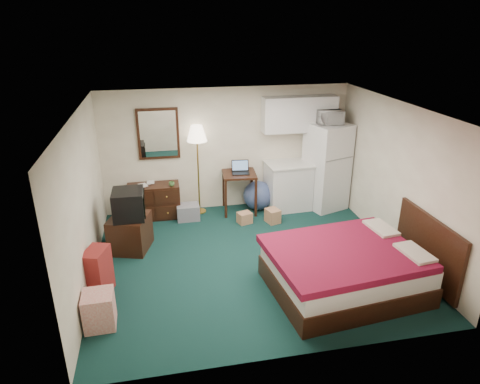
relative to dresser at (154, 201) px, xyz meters
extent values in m
cube|color=black|center=(1.53, -1.98, -0.34)|extent=(5.00, 4.50, 0.01)
cube|color=beige|center=(1.53, -1.98, 2.16)|extent=(5.00, 4.50, 0.01)
cube|color=beige|center=(1.53, 0.27, 0.91)|extent=(5.00, 0.01, 2.50)
cube|color=beige|center=(1.53, -4.23, 0.91)|extent=(5.00, 0.01, 2.50)
cube|color=beige|center=(-0.97, -1.98, 0.91)|extent=(0.01, 4.50, 2.50)
cube|color=beige|center=(4.03, -1.98, 0.91)|extent=(0.01, 4.50, 2.50)
sphere|color=#3E5082|center=(2.12, -0.02, -0.04)|extent=(0.69, 0.69, 0.61)
imported|color=silver|center=(3.51, -0.18, 1.61)|extent=(0.50, 0.28, 0.34)
imported|color=#B57D50|center=(-0.27, -0.02, 0.45)|extent=(0.15, 0.06, 0.21)
imported|color=#B57D50|center=(-0.12, 0.13, 0.45)|extent=(0.15, 0.02, 0.21)
imported|color=#4E7D40|center=(0.36, -0.13, 0.40)|extent=(0.13, 0.12, 0.11)
camera|label=1|loc=(0.14, -8.00, 3.39)|focal=32.00mm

